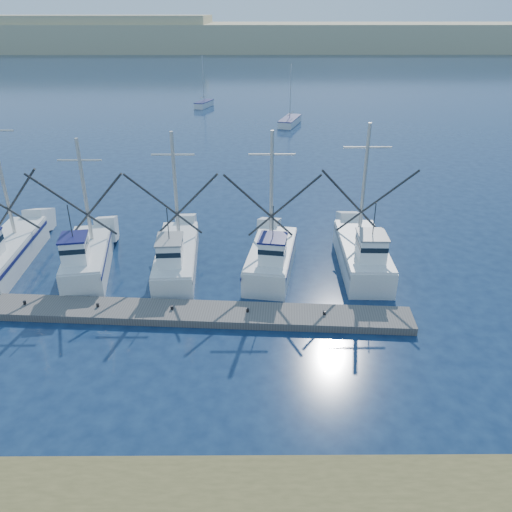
{
  "coord_description": "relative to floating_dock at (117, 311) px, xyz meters",
  "views": [
    {
      "loc": [
        -2.15,
        -16.57,
        14.57
      ],
      "look_at": [
        -2.01,
        8.0,
        2.46
      ],
      "focal_mm": 35.0,
      "sensor_mm": 36.0,
      "label": 1
    }
  ],
  "objects": [
    {
      "name": "sailboat_near",
      "position": [
        12.52,
        49.13,
        0.28
      ],
      "size": [
        3.75,
        6.69,
        8.1
      ],
      "rotation": [
        0.0,
        0.0,
        -0.31
      ],
      "color": "silver",
      "rests_on": "ground"
    },
    {
      "name": "sailboat_far",
      "position": [
        -0.91,
        63.74,
        0.3
      ],
      "size": [
        2.99,
        5.1,
        8.1
      ],
      "rotation": [
        0.0,
        0.0,
        -0.32
      ],
      "color": "silver",
      "rests_on": "ground"
    },
    {
      "name": "trawler_fleet",
      "position": [
        0.42,
        4.95,
        0.77
      ],
      "size": [
        31.03,
        8.93,
        9.89
      ],
      "color": "silver",
      "rests_on": "ground"
    },
    {
      "name": "ground",
      "position": [
        9.45,
        -6.02,
        -0.21
      ],
      "size": [
        500.0,
        500.0,
        0.0
      ],
      "primitive_type": "plane",
      "color": "#0C1C38",
      "rests_on": "ground"
    },
    {
      "name": "dune_ridge",
      "position": [
        9.45,
        203.98,
        4.79
      ],
      "size": [
        360.0,
        60.0,
        10.0
      ],
      "primitive_type": "cube",
      "color": "tan",
      "rests_on": "ground"
    },
    {
      "name": "floating_dock",
      "position": [
        0.0,
        0.0,
        0.0
      ],
      "size": [
        31.22,
        4.21,
        0.42
      ],
      "primitive_type": "cube",
      "rotation": [
        0.0,
        0.0,
        -0.07
      ],
      "color": "#595450",
      "rests_on": "ground"
    }
  ]
}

